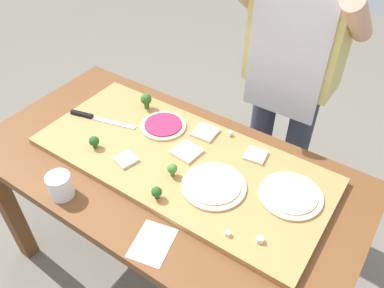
{
  "coord_description": "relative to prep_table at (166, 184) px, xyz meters",
  "views": [
    {
      "loc": [
        0.7,
        -0.84,
        1.86
      ],
      "look_at": [
        0.09,
        0.06,
        0.9
      ],
      "focal_mm": 36.05,
      "sensor_mm": 36.0,
      "label": 1
    }
  ],
  "objects": [
    {
      "name": "cook_center",
      "position": [
        0.22,
        0.67,
        0.32
      ],
      "size": [
        0.54,
        0.39,
        1.67
      ],
      "color": "#333847",
      "rests_on": "ground"
    },
    {
      "name": "broccoli_floret_back_left",
      "position": [
        0.1,
        -0.17,
        0.17
      ],
      "size": [
        0.04,
        0.04,
        0.05
      ],
      "color": "#2C5915",
      "rests_on": "cutting_board"
    },
    {
      "name": "cheese_crumble_b",
      "position": [
        0.48,
        -0.12,
        0.15
      ],
      "size": [
        0.03,
        0.03,
        0.02
      ],
      "primitive_type": "cube",
      "rotation": [
        0.0,
        0.0,
        0.48
      ],
      "color": "white",
      "rests_on": "cutting_board"
    },
    {
      "name": "pizza_whole_beet_magenta",
      "position": [
        -0.13,
        0.17,
        0.14
      ],
      "size": [
        0.2,
        0.2,
        0.02
      ],
      "color": "beige",
      "rests_on": "cutting_board"
    },
    {
      "name": "broccoli_floret_front_mid",
      "position": [
        0.08,
        -0.05,
        0.17
      ],
      "size": [
        0.04,
        0.04,
        0.06
      ],
      "color": "#487A23",
      "rests_on": "cutting_board"
    },
    {
      "name": "ground_plane",
      "position": [
        0.0,
        0.0,
        -0.68
      ],
      "size": [
        8.0,
        8.0,
        0.0
      ],
      "primitive_type": "plane",
      "color": "#6B665B"
    },
    {
      "name": "broccoli_floret_center_left",
      "position": [
        -0.28,
        0.23,
        0.18
      ],
      "size": [
        0.05,
        0.05,
        0.07
      ],
      "color": "#366618",
      "rests_on": "cutting_board"
    },
    {
      "name": "broccoli_floret_back_right",
      "position": [
        -0.28,
        -0.09,
        0.17
      ],
      "size": [
        0.04,
        0.04,
        0.05
      ],
      "color": "#2C5915",
      "rests_on": "cutting_board"
    },
    {
      "name": "prep_table",
      "position": [
        0.0,
        0.0,
        0.0
      ],
      "size": [
        1.56,
        0.81,
        0.79
      ],
      "color": "brown",
      "rests_on": "ground"
    },
    {
      "name": "cheese_crumble_c",
      "position": [
        0.14,
        0.28,
        0.15
      ],
      "size": [
        0.02,
        0.02,
        0.02
      ],
      "primitive_type": "cube",
      "rotation": [
        0.0,
        0.0,
        1.27
      ],
      "color": "silver",
      "rests_on": "cutting_board"
    },
    {
      "name": "recipe_note",
      "position": [
        0.19,
        -0.31,
        0.11
      ],
      "size": [
        0.15,
        0.18,
        0.0
      ],
      "primitive_type": "cube",
      "rotation": [
        0.0,
        0.0,
        0.23
      ],
      "color": "white",
      "rests_on": "prep_table"
    },
    {
      "name": "pizza_whole_white_garlic",
      "position": [
        0.48,
        0.11,
        0.14
      ],
      "size": [
        0.23,
        0.23,
        0.02
      ],
      "color": "beige",
      "rests_on": "cutting_board"
    },
    {
      "name": "pizza_slice_near_right",
      "position": [
        0.05,
        0.09,
        0.14
      ],
      "size": [
        0.11,
        0.11,
        0.01
      ],
      "primitive_type": "cube",
      "rotation": [
        0.0,
        0.0,
        -0.11
      ],
      "color": "beige",
      "rests_on": "cutting_board"
    },
    {
      "name": "flour_cup",
      "position": [
        -0.22,
        -0.33,
        0.15
      ],
      "size": [
        0.09,
        0.09,
        0.09
      ],
      "color": "white",
      "rests_on": "prep_table"
    },
    {
      "name": "pizza_slice_near_left",
      "position": [
        -0.12,
        -0.08,
        0.14
      ],
      "size": [
        0.09,
        0.09,
        0.01
      ],
      "primitive_type": "cube",
      "rotation": [
        0.0,
        0.0,
        -0.26
      ],
      "color": "beige",
      "rests_on": "cutting_board"
    },
    {
      "name": "cutting_board",
      "position": [
        0.04,
        0.05,
        0.12
      ],
      "size": [
        1.18,
        0.53,
        0.03
      ],
      "primitive_type": "cube",
      "color": "#B27F47",
      "rests_on": "prep_table"
    },
    {
      "name": "pizza_slice_far_right",
      "position": [
        0.29,
        0.22,
        0.14
      ],
      "size": [
        0.09,
        0.09,
        0.01
      ],
      "primitive_type": "cube",
      "rotation": [
        0.0,
        0.0,
        0.14
      ],
      "color": "beige",
      "rests_on": "cutting_board"
    },
    {
      "name": "cheese_crumble_a",
      "position": [
        0.38,
        -0.16,
        0.14
      ],
      "size": [
        0.02,
        0.02,
        0.02
      ],
      "primitive_type": "cube",
      "rotation": [
        0.0,
        0.0,
        0.05
      ],
      "color": "silver",
      "rests_on": "cutting_board"
    },
    {
      "name": "pizza_whole_cheese_artichoke",
      "position": [
        0.23,
        -0.01,
        0.14
      ],
      "size": [
        0.24,
        0.24,
        0.02
      ],
      "color": "beige",
      "rests_on": "cutting_board"
    },
    {
      "name": "pizza_slice_far_left",
      "position": [
        0.04,
        0.23,
        0.14
      ],
      "size": [
        0.1,
        0.1,
        0.01
      ],
      "primitive_type": "cube",
      "rotation": [
        0.0,
        0.0,
        0.05
      ],
      "color": "beige",
      "rests_on": "cutting_board"
    },
    {
      "name": "chefs_knife",
      "position": [
        -0.42,
        0.04,
        0.14
      ],
      "size": [
        0.32,
        0.1,
        0.02
      ],
      "color": "#B7BABF",
      "rests_on": "cutting_board"
    }
  ]
}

